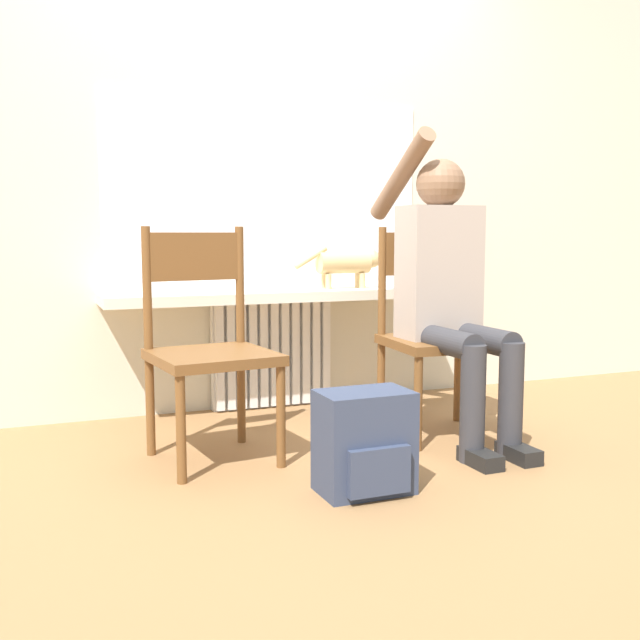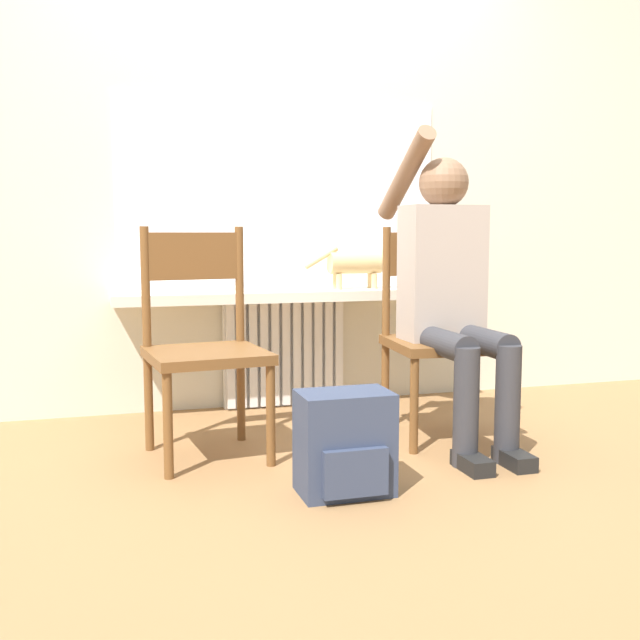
# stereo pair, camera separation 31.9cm
# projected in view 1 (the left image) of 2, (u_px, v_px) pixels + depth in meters

# --- Properties ---
(ground_plane) EXTENTS (12.00, 12.00, 0.00)m
(ground_plane) POSITION_uv_depth(u_px,v_px,m) (370.00, 471.00, 2.84)
(ground_plane) COLOR olive
(wall_with_window) EXTENTS (7.00, 0.06, 2.70)m
(wall_with_window) POSITION_uv_depth(u_px,v_px,m) (266.00, 144.00, 3.81)
(wall_with_window) COLOR beige
(wall_with_window) RESTS_ON ground_plane
(radiator) EXTENTS (0.63, 0.08, 0.57)m
(radiator) POSITION_uv_depth(u_px,v_px,m) (272.00, 353.00, 3.87)
(radiator) COLOR white
(radiator) RESTS_ON ground_plane
(windowsill) EXTENTS (1.73, 0.34, 0.05)m
(windowsill) POSITION_uv_depth(u_px,v_px,m) (280.00, 295.00, 3.72)
(windowsill) COLOR silver
(windowsill) RESTS_ON radiator
(window_glass) EXTENTS (1.66, 0.01, 0.96)m
(window_glass) POSITION_uv_depth(u_px,v_px,m) (268.00, 194.00, 3.81)
(window_glass) COLOR white
(window_glass) RESTS_ON windowsill
(chair_left) EXTENTS (0.49, 0.49, 0.93)m
(chair_left) POSITION_uv_depth(u_px,v_px,m) (208.00, 344.00, 2.95)
(chair_left) COLOR brown
(chair_left) RESTS_ON ground_plane
(chair_right) EXTENTS (0.48, 0.48, 0.93)m
(chair_right) POSITION_uv_depth(u_px,v_px,m) (436.00, 331.00, 3.34)
(chair_right) COLOR brown
(chair_right) RESTS_ON ground_plane
(person) EXTENTS (0.36, 0.96, 1.34)m
(person) POSITION_uv_depth(u_px,v_px,m) (449.00, 284.00, 3.22)
(person) COLOR #333338
(person) RESTS_ON ground_plane
(cat) EXTENTS (0.47, 0.11, 0.22)m
(cat) POSITION_uv_depth(u_px,v_px,m) (348.00, 263.00, 3.81)
(cat) COLOR #DBB77A
(cat) RESTS_ON windowsill
(backpack) EXTENTS (0.32, 0.24, 0.36)m
(backpack) POSITION_uv_depth(u_px,v_px,m) (365.00, 443.00, 2.59)
(backpack) COLOR #333D56
(backpack) RESTS_ON ground_plane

